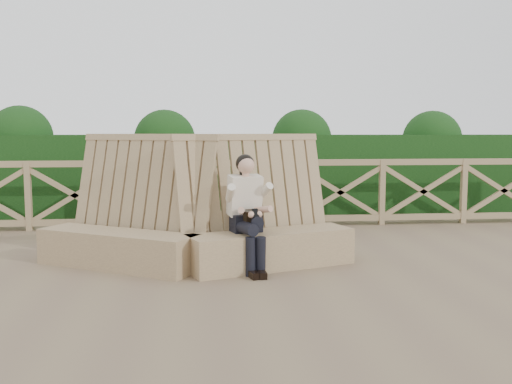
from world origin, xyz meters
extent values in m
plane|color=brown|center=(0.00, 0.00, 0.00)|extent=(60.00, 60.00, 0.00)
cube|color=#84684B|center=(-1.84, 0.86, 0.21)|extent=(1.92, 1.43, 0.42)
cube|color=#84684B|center=(-1.70, 1.09, 0.78)|extent=(1.89, 1.37, 1.53)
cube|color=#84684B|center=(-0.10, 0.69, 0.21)|extent=(2.00, 1.12, 0.42)
cube|color=#84684B|center=(-0.19, 0.94, 0.78)|extent=(1.97, 1.06, 1.53)
cube|color=black|center=(-0.38, 0.68, 0.52)|extent=(0.38, 0.31, 0.20)
cube|color=beige|center=(-0.39, 0.73, 0.83)|extent=(0.42, 0.35, 0.48)
sphere|color=tan|center=(-0.38, 0.68, 1.18)|extent=(0.24, 0.24, 0.19)
sphere|color=black|center=(-0.39, 0.71, 1.19)|extent=(0.26, 0.26, 0.21)
cylinder|color=black|center=(-0.41, 0.48, 0.50)|extent=(0.24, 0.44, 0.14)
cylinder|color=black|center=(-0.27, 0.53, 0.56)|extent=(0.24, 0.45, 0.15)
cylinder|color=black|center=(-0.37, 0.28, 0.21)|extent=(0.13, 0.13, 0.42)
cylinder|color=black|center=(-0.26, 0.29, 0.21)|extent=(0.13, 0.13, 0.42)
cube|color=black|center=(-0.35, 0.20, 0.04)|extent=(0.14, 0.23, 0.07)
cube|color=black|center=(-0.25, 0.21, 0.04)|extent=(0.14, 0.23, 0.07)
cube|color=black|center=(-0.32, 0.53, 0.61)|extent=(0.22, 0.16, 0.13)
cube|color=black|center=(-0.30, 0.38, 0.66)|extent=(0.08, 0.09, 0.11)
cube|color=#8E7152|center=(0.00, 3.50, 1.05)|extent=(10.10, 0.07, 0.10)
cube|color=#8E7152|center=(0.00, 3.50, 0.12)|extent=(10.10, 0.07, 0.10)
cube|color=black|center=(0.00, 4.70, 0.75)|extent=(12.00, 1.20, 1.50)
camera|label=1|loc=(-0.94, -5.71, 1.55)|focal=40.00mm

